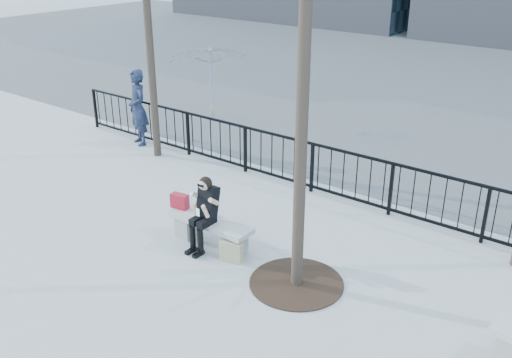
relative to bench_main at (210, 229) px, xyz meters
The scene contains 10 objects.
ground 0.30m from the bench_main, ahead, with size 120.00×120.00×0.00m, color #9B9C97.
street_surface 15.00m from the bench_main, 90.00° to the left, with size 60.00×23.00×0.01m, color #474747.
railing 3.01m from the bench_main, 90.00° to the left, with size 14.00×0.06×1.10m.
tree_grate 1.92m from the bench_main, ahead, with size 1.50×1.50×0.02m, color black.
bench_main is the anchor object (origin of this frame).
seated_woman 0.40m from the bench_main, 90.00° to the right, with size 0.50×0.64×1.34m.
handbag 0.82m from the bench_main, behind, with size 0.33×0.15×0.27m, color #A31421.
shopping_bag 0.69m from the bench_main, 17.95° to the right, with size 0.39×0.14×0.37m, color beige.
standing_man 5.73m from the bench_main, 150.51° to the left, with size 0.72×0.47×1.96m, color black.
vendor_umbrella 7.71m from the bench_main, 131.75° to the left, with size 2.30×2.35×2.11m, color gold.
Camera 1 is at (6.03, -6.53, 5.13)m, focal length 40.00 mm.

